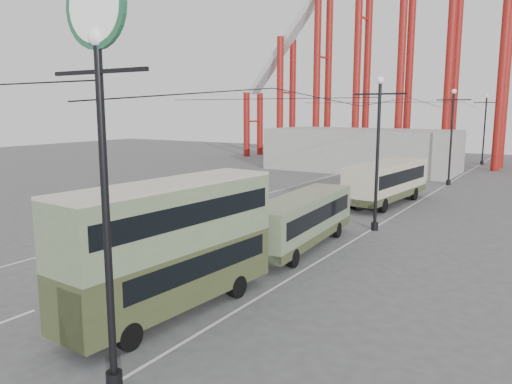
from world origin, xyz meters
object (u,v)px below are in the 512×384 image
Objects in this scene: double_decker_bus at (172,241)px; single_decker_cream at (387,181)px; lamp_post_near at (100,90)px; pedestrian at (232,254)px; single_decker_green at (301,219)px.

single_decker_cream is (-0.02, 25.18, -0.87)m from double_decker_bus.
pedestrian is at bearing 106.03° from lamp_post_near.
single_decker_green is at bearing -140.57° from pedestrian.
double_decker_bus is at bearing -94.20° from single_decker_green.
single_decker_cream is (-0.04, 14.87, 0.27)m from single_decker_green.
single_decker_green is (-2.07, 15.05, -6.27)m from lamp_post_near.
single_decker_green reaches higher than pedestrian.
lamp_post_near is 1.00× the size of single_decker_cream.
single_decker_green is at bearing 93.80° from double_decker_bus.
single_decker_green is 5.18× the size of pedestrian.
single_decker_green is 0.94× the size of single_decker_cream.
lamp_post_near reaches higher than single_decker_cream.
pedestrian is (-0.62, -5.68, -0.61)m from single_decker_green.
lamp_post_near is 11.94m from pedestrian.
single_decker_cream is (-2.11, 29.92, -6.01)m from lamp_post_near.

